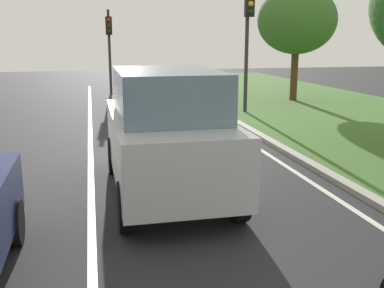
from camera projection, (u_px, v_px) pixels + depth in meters
The scene contains 8 objects.
ground_plane at pixel (117, 145), 12.32m from camera, with size 60.00×60.00×0.00m, color #262628.
lane_line_center at pixel (90, 146), 12.17m from camera, with size 0.12×32.00×0.01m, color silver.
lane_line_right_edge at pixel (243, 138), 13.08m from camera, with size 0.12×32.00×0.01m, color silver.
curb_right at pixel (260, 136), 13.17m from camera, with size 0.24×48.00×0.12m, color #9E9B93.
car_suv_ahead at pixel (166, 132), 8.14m from camera, with size 1.98×4.51×2.28m.
traffic_light_near_right at pixel (248, 28), 16.69m from camera, with size 0.32×0.50×4.58m.
traffic_light_far_median at pixel (109, 38), 23.26m from camera, with size 0.32×0.50×4.25m.
tree_roadside_far at pixel (297, 20), 20.06m from camera, with size 3.48×3.48×5.08m.
Camera 1 is at (-0.60, 1.85, 2.80)m, focal length 42.56 mm.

